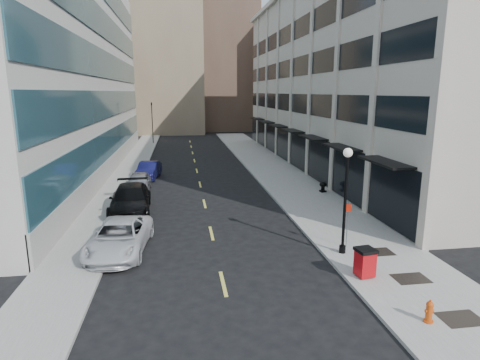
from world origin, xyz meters
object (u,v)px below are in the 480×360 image
object	(u,v)px
car_white_van	(120,237)
car_black_pickup	(130,200)
car_blue_sedan	(149,170)
fire_hydrant	(429,311)
urn_planter	(323,186)
lamppost	(346,191)
car_silver_sedan	(139,182)
traffic_signal	(151,105)
sign_post	(348,217)
trash_bin	(365,261)

from	to	relation	value
car_white_van	car_black_pickup	size ratio (longest dim) A/B	0.91
car_blue_sedan	fire_hydrant	size ratio (longest dim) A/B	5.80
fire_hydrant	urn_planter	bearing A→B (deg)	86.76
lamppost	urn_planter	bearing A→B (deg)	74.34
car_silver_sedan	urn_planter	size ratio (longest dim) A/B	5.63
traffic_signal	sign_post	xyz separation A→B (m)	(11.90, -43.28, -4.07)
car_silver_sedan	lamppost	bearing A→B (deg)	-53.51
traffic_signal	urn_planter	world-z (taller)	traffic_signal
car_white_van	car_silver_sedan	xyz separation A→B (m)	(-0.22, 12.14, -0.01)
trash_bin	urn_planter	xyz separation A→B (m)	(3.31, 13.97, -0.18)
car_silver_sedan	sign_post	xyz separation A→B (m)	(11.20, -13.42, 0.89)
traffic_signal	trash_bin	size ratio (longest dim) A/B	5.75
sign_post	lamppost	bearing A→B (deg)	-105.12
car_silver_sedan	car_black_pickup	bearing A→B (deg)	-90.60
car_silver_sedan	lamppost	distance (m)	17.89
traffic_signal	urn_planter	xyz separation A→B (m)	(14.61, -32.54, -5.09)
fire_hydrant	sign_post	bearing A→B (deg)	95.57
lamppost	urn_planter	xyz separation A→B (m)	(3.21, 11.46, -2.53)
car_silver_sedan	urn_planter	distance (m)	14.16
car_blue_sedan	fire_hydrant	bearing A→B (deg)	-58.83
car_white_van	sign_post	xyz separation A→B (m)	(10.98, -1.28, 0.88)
car_white_van	car_blue_sedan	distance (m)	16.99
lamppost	fire_hydrant	bearing A→B (deg)	-85.18
car_blue_sedan	sign_post	distance (m)	21.24
car_white_van	urn_planter	distance (m)	16.64
fire_hydrant	urn_planter	xyz separation A→B (m)	(2.71, 17.46, 0.09)
fire_hydrant	car_silver_sedan	bearing A→B (deg)	124.64
traffic_signal	sign_post	distance (m)	45.07
urn_planter	traffic_signal	bearing A→B (deg)	114.17
fire_hydrant	lamppost	xyz separation A→B (m)	(-0.51, 6.00, 2.62)
car_black_pickup	car_white_van	bearing A→B (deg)	-90.51
trash_bin	car_black_pickup	bearing A→B (deg)	125.63
car_silver_sedan	fire_hydrant	xyz separation A→B (m)	(11.20, -20.14, -0.22)
traffic_signal	car_white_van	world-z (taller)	traffic_signal
traffic_signal	fire_hydrant	world-z (taller)	traffic_signal
car_blue_sedan	sign_post	xyz separation A→B (m)	(10.81, -18.26, 0.89)
fire_hydrant	trash_bin	xyz separation A→B (m)	(-0.60, 3.49, 0.27)
car_black_pickup	fire_hydrant	bearing A→B (deg)	-54.87
car_silver_sedan	sign_post	distance (m)	17.50
trash_bin	urn_planter	size ratio (longest dim) A/B	1.55
car_white_van	traffic_signal	bearing A→B (deg)	96.52
trash_bin	car_silver_sedan	bearing A→B (deg)	114.33
car_black_pickup	car_silver_sedan	size ratio (longest dim) A/B	1.37
traffic_signal	car_white_van	distance (m)	42.30
urn_planter	car_white_van	bearing A→B (deg)	-145.35
traffic_signal	car_blue_sedan	size ratio (longest dim) A/B	1.53
car_black_pickup	trash_bin	distance (m)	15.32
car_blue_sedan	car_silver_sedan	bearing A→B (deg)	-86.88
trash_bin	sign_post	size ratio (longest dim) A/B	0.53
car_silver_sedan	car_blue_sedan	bearing A→B (deg)	84.74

